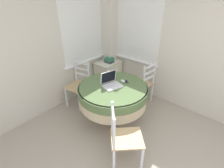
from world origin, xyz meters
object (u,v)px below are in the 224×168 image
at_px(dining_chair_near_right_window, 142,83).
at_px(corner_cabinet, 108,74).
at_px(round_dining_table, 113,94).
at_px(storage_box, 109,60).
at_px(dining_chair_near_back_window, 79,85).
at_px(cell_phone, 126,82).
at_px(book_on_cabinet, 109,62).
at_px(laptop, 111,83).
at_px(dining_chair_camera_near, 123,138).
at_px(computer_mouse, 123,81).

distance_m(dining_chair_near_right_window, corner_cabinet, 1.04).
distance_m(round_dining_table, storage_box, 1.38).
distance_m(dining_chair_near_back_window, corner_cabinet, 1.00).
height_order(cell_phone, dining_chair_near_back_window, dining_chair_near_back_window).
bearing_deg(dining_chair_near_right_window, round_dining_table, 176.04).
xyz_separation_m(corner_cabinet, book_on_cabinet, (-0.02, -0.04, 0.34)).
bearing_deg(laptop, corner_cabinet, 43.98).
bearing_deg(corner_cabinet, laptop, -136.02).
height_order(dining_chair_near_back_window, dining_chair_near_right_window, same).
distance_m(cell_phone, corner_cabinet, 1.34).
relative_size(dining_chair_near_back_window, dining_chair_near_right_window, 1.00).
bearing_deg(dining_chair_camera_near, book_on_cabinet, 46.61).
relative_size(dining_chair_near_back_window, book_on_cabinet, 4.65).
bearing_deg(laptop, dining_chair_near_right_window, -6.10).
bearing_deg(book_on_cabinet, laptop, -136.81).
relative_size(computer_mouse, cell_phone, 0.81).
bearing_deg(round_dining_table, dining_chair_near_back_window, 91.56).
bearing_deg(corner_cabinet, dining_chair_near_right_window, -93.04).
bearing_deg(storage_box, round_dining_table, -135.92).
bearing_deg(dining_chair_camera_near, storage_box, 46.31).
bearing_deg(round_dining_table, dining_chair_camera_near, -130.32).
bearing_deg(dining_chair_camera_near, computer_mouse, 38.62).
relative_size(cell_phone, dining_chair_near_back_window, 0.12).
bearing_deg(dining_chair_near_back_window, computer_mouse, -76.05).
distance_m(laptop, computer_mouse, 0.24).
xyz_separation_m(round_dining_table, corner_cabinet, (0.96, 0.97, -0.28)).
distance_m(computer_mouse, dining_chair_camera_near, 1.08).
distance_m(dining_chair_near_back_window, storage_box, 1.04).
distance_m(round_dining_table, cell_phone, 0.33).
bearing_deg(round_dining_table, computer_mouse, -13.10).
distance_m(dining_chair_camera_near, book_on_cabinet, 2.24).
distance_m(laptop, dining_chair_near_right_window, 0.99).
xyz_separation_m(computer_mouse, dining_chair_camera_near, (-0.80, -0.64, -0.33)).
bearing_deg(corner_cabinet, book_on_cabinet, -111.01).
bearing_deg(dining_chair_near_right_window, computer_mouse, 178.97).
distance_m(cell_phone, storage_box, 1.27).
bearing_deg(laptop, cell_phone, -24.38).
bearing_deg(computer_mouse, dining_chair_camera_near, -141.38).
xyz_separation_m(cell_phone, dining_chair_camera_near, (-0.86, -0.60, -0.32)).
relative_size(round_dining_table, laptop, 3.30).
bearing_deg(corner_cabinet, cell_phone, -123.09).
relative_size(round_dining_table, cell_phone, 10.78).
bearing_deg(book_on_cabinet, storage_box, 31.74).
bearing_deg(computer_mouse, round_dining_table, 166.90).
bearing_deg(dining_chair_near_back_window, cell_phone, -73.71).
relative_size(cell_phone, storage_box, 0.63).
distance_m(round_dining_table, dining_chair_near_right_window, 0.92).
xyz_separation_m(laptop, dining_chair_camera_near, (-0.58, -0.73, -0.36)).
height_order(round_dining_table, computer_mouse, computer_mouse).
bearing_deg(cell_phone, corner_cabinet, 56.91).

